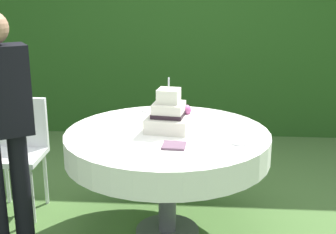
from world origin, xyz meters
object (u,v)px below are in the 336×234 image
at_px(serving_plate_near, 240,142).
at_px(serving_plate_far, 149,110).
at_px(garden_chair, 19,144).
at_px(standing_person, 1,123).
at_px(wedding_cake, 169,115).
at_px(napkin_stack, 174,146).
at_px(cake_table, 167,145).

distance_m(serving_plate_near, serving_plate_far, 0.98).
distance_m(garden_chair, standing_person, 0.81).
xyz_separation_m(garden_chair, standing_person, (0.19, -0.68, 0.39)).
height_order(wedding_cake, standing_person, standing_person).
relative_size(serving_plate_far, napkin_stack, 0.82).
height_order(cake_table, serving_plate_near, serving_plate_near).
height_order(cake_table, wedding_cake, wedding_cake).
height_order(napkin_stack, standing_person, standing_person).
bearing_deg(cake_table, napkin_stack, -77.50).
xyz_separation_m(cake_table, napkin_stack, (0.06, -0.29, 0.10)).
bearing_deg(serving_plate_far, cake_table, -70.21).
bearing_deg(cake_table, serving_plate_near, -22.24).
height_order(serving_plate_near, standing_person, standing_person).
bearing_deg(standing_person, garden_chair, 105.87).
relative_size(napkin_stack, standing_person, 0.09).
relative_size(garden_chair, standing_person, 0.56).
bearing_deg(standing_person, wedding_cake, 23.59).
bearing_deg(wedding_cake, serving_plate_far, 112.61).
bearing_deg(serving_plate_far, wedding_cake, -67.39).
distance_m(wedding_cake, standing_person, 1.09).
height_order(wedding_cake, napkin_stack, wedding_cake).
xyz_separation_m(serving_plate_near, garden_chair, (-1.66, 0.49, -0.23)).
bearing_deg(garden_chair, wedding_cake, -11.59).
height_order(garden_chair, standing_person, standing_person).
bearing_deg(wedding_cake, garden_chair, 168.41).
height_order(wedding_cake, serving_plate_near, wedding_cake).
height_order(wedding_cake, serving_plate_far, wedding_cake).
height_order(cake_table, napkin_stack, napkin_stack).
distance_m(serving_plate_near, garden_chair, 1.74).
bearing_deg(cake_table, garden_chair, 166.08).
relative_size(wedding_cake, napkin_stack, 2.58).
relative_size(cake_table, wedding_cake, 3.79).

